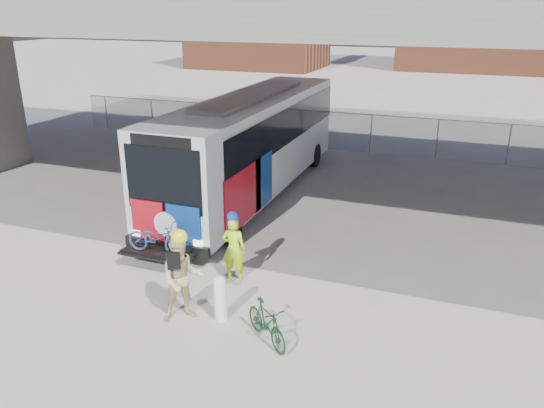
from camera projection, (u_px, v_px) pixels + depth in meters
The scene contains 9 objects.
ground at pixel (255, 252), 15.10m from camera, with size 160.00×160.00×0.00m, color #9E9991.
bus at pixel (252, 138), 19.14m from camera, with size 2.67×12.90×3.69m.
overpass at pixel (302, 7), 16.31m from camera, with size 40.00×16.00×7.95m.
chainlink_fence at pixel (351, 122), 25.11m from camera, with size 30.00×0.06×30.00m.
brick_buildings at pixel (442, 17), 55.04m from camera, with size 54.00×22.00×12.00m.
bollard at pixel (220, 297), 11.65m from camera, with size 0.28×0.28×1.08m.
cyclist_hivis at pixel (234, 247), 13.32m from camera, with size 0.65×0.46×1.85m.
cyclist_tan at pixel (182, 278), 11.55m from camera, with size 1.22×1.17×2.16m.
bike_parked at pixel (267, 323), 10.91m from camera, with size 0.43×1.51×0.91m, color #12381E.
Camera 1 is at (5.28, -12.61, 6.59)m, focal length 35.00 mm.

